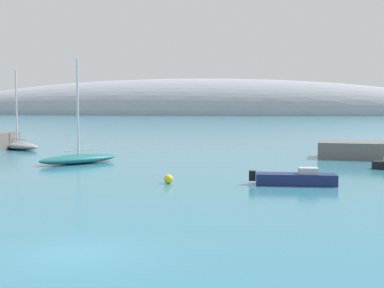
% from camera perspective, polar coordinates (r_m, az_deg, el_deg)
% --- Properties ---
extents(water, '(600.00, 600.00, 0.00)m').
position_cam_1_polar(water, '(18.74, -12.37, -11.77)').
color(water, teal).
rests_on(water, ground).
extents(distant_ridge, '(292.56, 54.10, 38.51)m').
position_cam_1_polar(distant_ridge, '(277.03, 0.02, 3.25)').
color(distant_ridge, '#999EA8').
rests_on(distant_ridge, ground).
extents(sailboat_grey_mid_mooring, '(7.74, 6.06, 9.20)m').
position_cam_1_polar(sailboat_grey_mid_mooring, '(63.56, -18.73, -0.11)').
color(sailboat_grey_mid_mooring, gray).
rests_on(sailboat_grey_mid_mooring, water).
extents(sailboat_teal_outer_mooring, '(6.70, 7.01, 9.16)m').
position_cam_1_polar(sailboat_teal_outer_mooring, '(46.71, -12.42, -1.51)').
color(sailboat_teal_outer_mooring, '#1E6B70').
rests_on(sailboat_teal_outer_mooring, water).
extents(motorboat_navy_foreground, '(5.61, 1.48, 1.13)m').
position_cam_1_polar(motorboat_navy_foreground, '(34.15, 11.43, -3.76)').
color(motorboat_navy_foreground, navy).
rests_on(motorboat_navy_foreground, water).
extents(mooring_buoy_yellow, '(0.62, 0.62, 0.62)m').
position_cam_1_polar(mooring_buoy_yellow, '(34.07, -2.63, -3.87)').
color(mooring_buoy_yellow, yellow).
rests_on(mooring_buoy_yellow, water).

